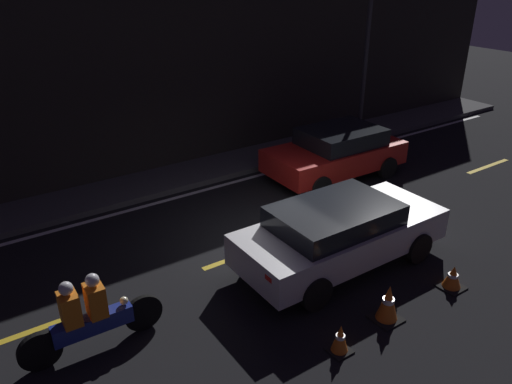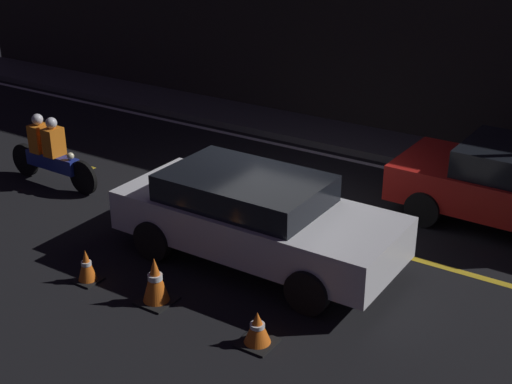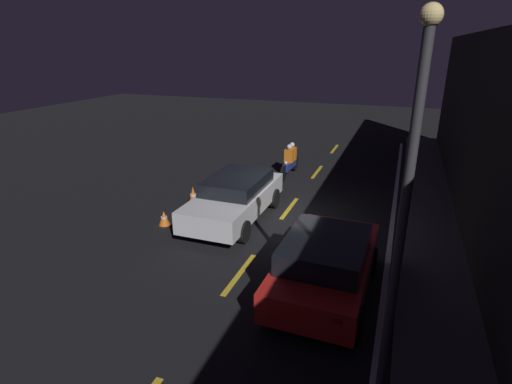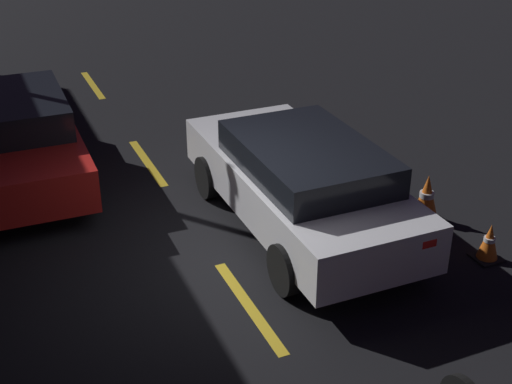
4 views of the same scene
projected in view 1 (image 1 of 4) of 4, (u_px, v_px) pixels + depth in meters
ground_plane at (280, 241)px, 11.33m from camera, size 56.00×56.00×0.00m
raised_curb at (190, 174)px, 14.63m from camera, size 28.00×1.64×0.15m
building_front at (168, 73)px, 14.18m from camera, size 28.00×0.30×5.71m
lane_dash_b at (23, 334)px, 8.53m from camera, size 2.00×0.14×0.01m
lane_dash_c at (243, 255)px, 10.82m from camera, size 2.00×0.14×0.01m
lane_dash_d at (387, 203)px, 13.10m from camera, size 2.00×0.14×0.01m
lane_dash_e at (488, 166)px, 15.39m from camera, size 2.00×0.14×0.01m
lane_solid_kerb at (207, 189)px, 13.86m from camera, size 25.20×0.14×0.01m
sedan_white at (340, 232)px, 10.18m from camera, size 4.52×1.95×1.41m
taxi_red at (336, 152)px, 14.37m from camera, size 4.07×2.07×1.44m
motorcycle at (88, 317)px, 7.95m from camera, size 2.36×0.37×1.41m
traffic_cone_near at (340, 339)px, 8.06m from camera, size 0.37×0.37×0.53m
traffic_cone_mid at (388, 303)px, 8.75m from camera, size 0.50×0.50×0.71m
traffic_cone_far at (453, 277)px, 9.65m from camera, size 0.46×0.46×0.48m
street_lamp at (366, 50)px, 15.54m from camera, size 0.28×0.28×5.76m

